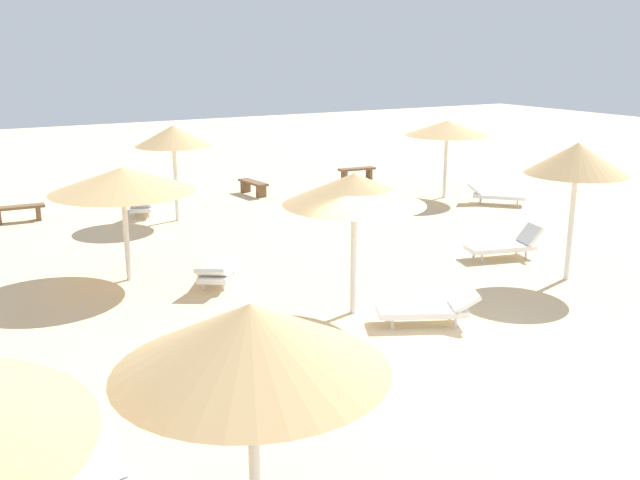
% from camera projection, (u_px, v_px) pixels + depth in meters
% --- Properties ---
extents(ground_plane, '(80.00, 80.00, 0.00)m').
position_uv_depth(ground_plane, '(403.00, 343.00, 12.84)').
color(ground_plane, beige).
extents(parasol_0, '(2.76, 2.76, 2.80)m').
position_uv_depth(parasol_0, '(354.00, 189.00, 13.65)').
color(parasol_0, silver).
rests_on(parasol_0, ground).
extents(parasol_1, '(2.27, 2.27, 2.87)m').
position_uv_depth(parasol_1, '(173.00, 136.00, 21.16)').
color(parasol_1, silver).
rests_on(parasol_1, ground).
extents(parasol_2, '(2.22, 2.22, 3.11)m').
position_uv_depth(parasol_2, '(577.00, 159.00, 15.62)').
color(parasol_2, silver).
rests_on(parasol_2, ground).
extents(parasol_4, '(3.17, 3.17, 2.57)m').
position_uv_depth(parasol_4, '(122.00, 180.00, 15.71)').
color(parasol_4, silver).
rests_on(parasol_4, ground).
extents(parasol_5, '(2.85, 2.85, 2.67)m').
position_uv_depth(parasol_5, '(447.00, 128.00, 24.49)').
color(parasol_5, silver).
rests_on(parasol_5, ground).
extents(parasol_6, '(2.75, 2.75, 2.76)m').
position_uv_depth(parasol_6, '(251.00, 338.00, 6.95)').
color(parasol_6, silver).
rests_on(parasol_6, ground).
extents(lounger_0, '(1.99, 1.41, 0.66)m').
position_uv_depth(lounger_0, '(429.00, 309.00, 13.62)').
color(lounger_0, white).
rests_on(lounger_0, ground).
extents(lounger_1, '(1.30, 1.97, 0.77)m').
position_uv_depth(lounger_1, '(143.00, 205.00, 22.44)').
color(lounger_1, white).
rests_on(lounger_1, ground).
extents(lounger_2, '(1.95, 1.09, 0.80)m').
position_uv_depth(lounger_2, '(505.00, 245.00, 17.90)').
color(lounger_2, white).
rests_on(lounger_2, ground).
extents(lounger_4, '(1.58, 1.95, 0.63)m').
position_uv_depth(lounger_4, '(217.00, 270.00, 15.95)').
color(lounger_4, white).
rests_on(lounger_4, ground).
extents(lounger_5, '(1.78, 1.81, 0.70)m').
position_uv_depth(lounger_5, '(495.00, 195.00, 23.99)').
color(lounger_5, white).
rests_on(lounger_5, ground).
extents(bench_0, '(1.52, 0.48, 0.49)m').
position_uv_depth(bench_0, '(18.00, 211.00, 21.56)').
color(bench_0, brown).
rests_on(bench_0, ground).
extents(bench_1, '(1.53, 0.53, 0.49)m').
position_uv_depth(bench_1, '(357.00, 172.00, 28.23)').
color(bench_1, brown).
rests_on(bench_1, ground).
extents(bench_2, '(0.54, 1.53, 0.49)m').
position_uv_depth(bench_2, '(253.00, 185.00, 25.46)').
color(bench_2, brown).
rests_on(bench_2, ground).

